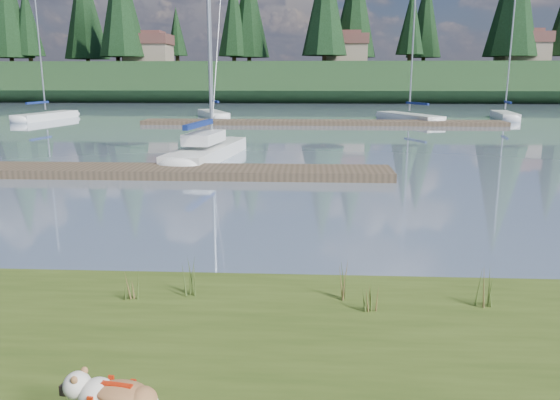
{
  "coord_description": "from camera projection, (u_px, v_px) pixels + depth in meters",
  "views": [
    {
      "loc": [
        1.13,
        -9.71,
        3.44
      ],
      "look_at": [
        0.63,
        -0.5,
        1.33
      ],
      "focal_mm": 35.0,
      "sensor_mm": 36.0,
      "label": 1
    }
  ],
  "objects": [
    {
      "name": "ground",
      "position": [
        294.0,
        124.0,
        39.48
      ],
      "size": [
        200.0,
        200.0,
        0.0
      ],
      "primitive_type": "plane",
      "color": "#7C8EA7",
      "rests_on": "ground"
    },
    {
      "name": "ridge",
      "position": [
        303.0,
        82.0,
        80.79
      ],
      "size": [
        200.0,
        20.0,
        5.0
      ],
      "primitive_type": "cube",
      "color": "#1B341A",
      "rests_on": "ground"
    },
    {
      "name": "bulldog",
      "position": [
        118.0,
        400.0,
        4.72
      ],
      "size": [
        0.94,
        0.48,
        0.56
      ],
      "rotation": [
        0.0,
        0.0,
        2.97
      ],
      "color": "silver",
      "rests_on": "bank"
    },
    {
      "name": "sailboat_main",
      "position": [
        212.0,
        147.0,
        23.52
      ],
      "size": [
        2.56,
        8.09,
        11.54
      ],
      "rotation": [
        0.0,
        0.0,
        1.44
      ],
      "color": "white",
      "rests_on": "ground"
    },
    {
      "name": "dock_near",
      "position": [
        164.0,
        171.0,
        19.22
      ],
      "size": [
        16.0,
        2.0,
        0.3
      ],
      "primitive_type": "cube",
      "color": "#4C3D2C",
      "rests_on": "ground"
    },
    {
      "name": "dock_far",
      "position": [
        322.0,
        123.0,
        39.35
      ],
      "size": [
        26.0,
        2.2,
        0.3
      ],
      "primitive_type": "cube",
      "color": "#4C3D2C",
      "rests_on": "ground"
    },
    {
      "name": "sailboat_bg_0",
      "position": [
        51.0,
        115.0,
        44.31
      ],
      "size": [
        2.68,
        7.74,
        11.07
      ],
      "rotation": [
        0.0,
        0.0,
        1.41
      ],
      "color": "white",
      "rests_on": "ground"
    },
    {
      "name": "sailboat_bg_1",
      "position": [
        211.0,
        113.0,
        46.19
      ],
      "size": [
        3.95,
        7.04,
        10.62
      ],
      "rotation": [
        0.0,
        0.0,
        1.96
      ],
      "color": "white",
      "rests_on": "ground"
    },
    {
      "name": "sailboat_bg_3",
      "position": [
        404.0,
        116.0,
        43.0
      ],
      "size": [
        4.7,
        7.9,
        11.7
      ],
      "rotation": [
        0.0,
        0.0,
        2.0
      ],
      "color": "white",
      "rests_on": "ground"
    },
    {
      "name": "sailboat_bg_4",
      "position": [
        503.0,
        115.0,
        44.8
      ],
      "size": [
        2.25,
        6.72,
        9.89
      ],
      "rotation": [
        0.0,
        0.0,
        1.42
      ],
      "color": "white",
      "rests_on": "ground"
    },
    {
      "name": "weed_0",
      "position": [
        189.0,
        277.0,
        7.81
      ],
      "size": [
        0.17,
        0.14,
        0.65
      ],
      "color": "#475B23",
      "rests_on": "bank"
    },
    {
      "name": "weed_1",
      "position": [
        339.0,
        283.0,
        7.66
      ],
      "size": [
        0.17,
        0.14,
        0.58
      ],
      "color": "#475B23",
      "rests_on": "bank"
    },
    {
      "name": "weed_2",
      "position": [
        486.0,
        285.0,
        7.42
      ],
      "size": [
        0.17,
        0.14,
        0.74
      ],
      "color": "#475B23",
      "rests_on": "bank"
    },
    {
      "name": "weed_3",
      "position": [
        130.0,
        287.0,
        7.64
      ],
      "size": [
        0.17,
        0.14,
        0.46
      ],
      "color": "#475B23",
      "rests_on": "bank"
    },
    {
      "name": "weed_4",
      "position": [
        371.0,
        299.0,
        7.25
      ],
      "size": [
        0.17,
        0.14,
        0.46
      ],
      "color": "#475B23",
      "rests_on": "bank"
    },
    {
      "name": "mud_lip",
      "position": [
        237.0,
        292.0,
        8.7
      ],
      "size": [
        60.0,
        0.5,
        0.14
      ],
      "primitive_type": "cube",
      "color": "#33281C",
      "rests_on": "ground"
    },
    {
      "name": "conifer_1",
      "position": [
        27.0,
        20.0,
        79.0
      ],
      "size": [
        4.4,
        4.4,
        11.3
      ],
      "color": "#382619",
      "rests_on": "ridge"
    },
    {
      "name": "conifer_2",
      "position": [
        121.0,
        0.0,
        74.79
      ],
      "size": [
        6.6,
        6.6,
        16.05
      ],
      "color": "#382619",
      "rests_on": "ridge"
    },
    {
      "name": "conifer_3",
      "position": [
        233.0,
        17.0,
        78.29
      ],
      "size": [
        4.84,
        4.84,
        12.25
      ],
      "color": "#382619",
      "rests_on": "ridge"
    },
    {
      "name": "conifer_4",
      "position": [
        325.0,
        0.0,
        71.47
      ],
      "size": [
        6.16,
        6.16,
        15.1
      ],
      "color": "#382619",
      "rests_on": "ridge"
    },
    {
      "name": "conifer_5",
      "position": [
        411.0,
        21.0,
        75.23
      ],
      "size": [
        3.96,
        3.96,
        10.35
      ],
      "color": "#382619",
      "rests_on": "ridge"
    },
    {
      "name": "house_0",
      "position": [
        149.0,
        48.0,
        77.96
      ],
      "size": [
        6.3,
        5.3,
        4.65
      ],
      "color": "gray",
      "rests_on": "ridge"
    },
    {
      "name": "house_1",
      "position": [
        345.0,
        48.0,
        77.46
      ],
      "size": [
        6.3,
        5.3,
        4.65
      ],
      "color": "gray",
      "rests_on": "ridge"
    },
    {
      "name": "house_2",
      "position": [
        523.0,
        47.0,
        74.25
      ],
      "size": [
        6.3,
        5.3,
        4.65
      ],
      "color": "gray",
      "rests_on": "ridge"
    }
  ]
}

